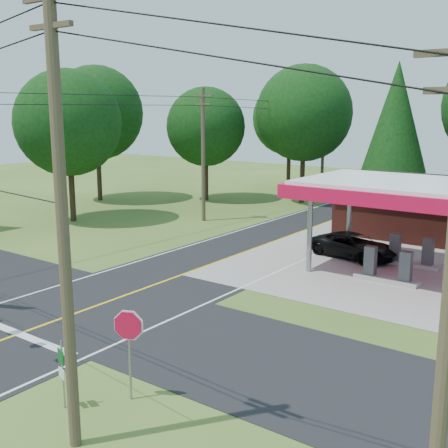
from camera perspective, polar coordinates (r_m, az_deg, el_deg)
The scene contains 12 objects.
ground at distance 25.29m, azimuth -13.28°, elevation -8.30°, with size 120.00×120.00×0.00m, color #3D6222.
main_highway at distance 25.29m, azimuth -13.28°, elevation -8.27°, with size 8.00×120.00×0.02m, color black.
cross_road at distance 25.29m, azimuth -13.28°, elevation -8.26°, with size 70.00×7.00×0.02m, color black.
lane_center_yellow at distance 25.28m, azimuth -13.28°, elevation -8.24°, with size 0.15×110.00×0.00m, color yellow.
gas_canopy at distance 30.04m, azimuth 17.85°, elevation 3.01°, with size 10.60×7.40×4.88m.
utility_pole_near_right at distance 13.82m, azimuth -16.11°, elevation 0.57°, with size 1.80×0.30×11.50m.
utility_pole_far_left at distance 42.52m, azimuth -2.13°, elevation 7.24°, with size 1.80×0.30×10.00m.
utility_pole_north at distance 56.16m, azimuth 10.02°, elevation 7.70°, with size 0.30×0.30×9.50m.
treeline_backdrop at distance 42.98m, azimuth 12.42°, elevation 10.08°, with size 70.27×51.59×13.30m.
suv_car at distance 33.20m, azimuth 13.04°, elevation -2.21°, with size 5.05×5.05×1.40m, color black.
octagonal_stop_sign at distance 16.83m, azimuth -9.68°, elevation -10.78°, with size 0.90×0.41×2.82m.
route_sign_post at distance 17.15m, azimuth -16.14°, elevation -13.92°, with size 0.41×0.16×2.08m.
Camera 1 is at (18.29, -15.25, 8.52)m, focal length 45.00 mm.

